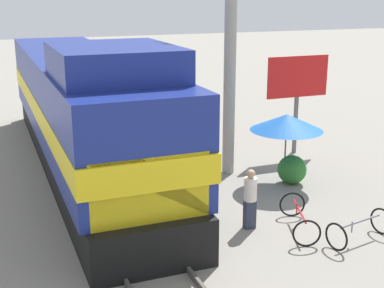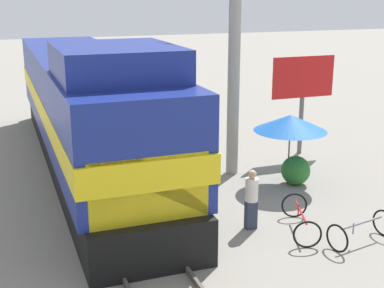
% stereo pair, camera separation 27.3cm
% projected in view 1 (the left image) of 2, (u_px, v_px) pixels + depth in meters
% --- Properties ---
extents(ground_plane, '(120.00, 120.00, 0.00)m').
position_uv_depth(ground_plane, '(114.00, 211.00, 15.31)').
color(ground_plane, gray).
extents(rail_near, '(0.08, 35.35, 0.15)m').
position_uv_depth(rail_near, '(89.00, 212.00, 15.03)').
color(rail_near, '#4C4742').
rests_on(rail_near, ground_plane).
extents(rail_far, '(0.08, 35.35, 0.15)m').
position_uv_depth(rail_far, '(139.00, 205.00, 15.54)').
color(rail_far, '#4C4742').
rests_on(rail_far, ground_plane).
extents(locomotive, '(3.22, 16.88, 4.75)m').
position_uv_depth(locomotive, '(85.00, 111.00, 18.27)').
color(locomotive, black).
rests_on(locomotive, ground_plane).
extents(utility_pole, '(1.80, 0.40, 10.25)m').
position_uv_depth(utility_pole, '(231.00, 20.00, 17.13)').
color(utility_pole, '#9E998E').
rests_on(utility_pole, ground_plane).
extents(vendor_umbrella, '(2.33, 2.33, 2.32)m').
position_uv_depth(vendor_umbrella, '(287.00, 122.00, 16.96)').
color(vendor_umbrella, '#4C4C4C').
rests_on(vendor_umbrella, ground_plane).
extents(billboard_sign, '(2.57, 0.12, 3.74)m').
position_uv_depth(billboard_sign, '(298.00, 81.00, 20.11)').
color(billboard_sign, '#595959').
rests_on(billboard_sign, ground_plane).
extents(shrub_cluster, '(0.95, 0.95, 0.95)m').
position_uv_depth(shrub_cluster, '(292.00, 170.00, 17.38)').
color(shrub_cluster, '#2D722D').
rests_on(shrub_cluster, ground_plane).
extents(person_bystander, '(0.34, 0.34, 1.63)m').
position_uv_depth(person_bystander, '(250.00, 197.00, 13.98)').
color(person_bystander, '#2D3347').
rests_on(person_bystander, ground_plane).
extents(bicycle, '(1.34, 2.02, 0.72)m').
position_uv_depth(bicycle, '(299.00, 218.00, 13.96)').
color(bicycle, black).
rests_on(bicycle, ground_plane).
extents(bicycle_spare, '(1.83, 1.03, 0.70)m').
position_uv_depth(bicycle_spare, '(360.00, 228.00, 13.34)').
color(bicycle_spare, black).
rests_on(bicycle_spare, ground_plane).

